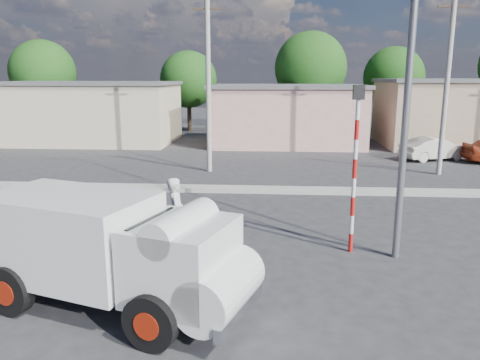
# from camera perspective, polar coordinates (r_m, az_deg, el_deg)

# --- Properties ---
(ground_plane) EXTENTS (120.00, 120.00, 0.00)m
(ground_plane) POSITION_cam_1_polar(r_m,az_deg,el_deg) (11.43, -1.82, -11.00)
(ground_plane) COLOR #2C2B2E
(ground_plane) RESTS_ON ground
(median) EXTENTS (40.00, 0.80, 0.16)m
(median) POSITION_cam_1_polar(r_m,az_deg,el_deg) (19.00, 0.63, -1.15)
(median) COLOR #99968E
(median) RESTS_ON ground
(truck) EXTENTS (5.81, 3.58, 2.26)m
(truck) POSITION_cam_1_polar(r_m,az_deg,el_deg) (9.53, -15.04, -8.23)
(truck) COLOR black
(truck) RESTS_ON ground
(bicycle) EXTENTS (1.80, 0.93, 0.90)m
(bicycle) POSITION_cam_1_polar(r_m,az_deg,el_deg) (12.03, -7.66, -7.57)
(bicycle) COLOR black
(bicycle) RESTS_ON ground
(cyclist) EXTENTS (0.56, 0.74, 1.83)m
(cyclist) POSITION_cam_1_polar(r_m,az_deg,el_deg) (11.88, -7.72, -5.47)
(cyclist) COLOR silver
(cyclist) RESTS_ON ground
(car_cream) EXTENTS (4.04, 2.62, 1.26)m
(car_cream) POSITION_cam_1_polar(r_m,az_deg,el_deg) (28.25, 22.58, 3.53)
(car_cream) COLOR beige
(car_cream) RESTS_ON ground
(traffic_pole) EXTENTS (0.28, 0.18, 4.36)m
(traffic_pole) POSITION_cam_1_polar(r_m,az_deg,el_deg) (12.27, 13.89, 2.92)
(traffic_pole) COLOR red
(traffic_pole) RESTS_ON ground
(streetlight) EXTENTS (2.34, 0.22, 9.00)m
(streetlight) POSITION_cam_1_polar(r_m,az_deg,el_deg) (12.03, 19.27, 13.75)
(streetlight) COLOR slate
(streetlight) RESTS_ON ground
(building_row) EXTENTS (37.80, 7.30, 4.44)m
(building_row) POSITION_cam_1_polar(r_m,az_deg,el_deg) (32.52, 4.09, 8.17)
(building_row) COLOR beige
(building_row) RESTS_ON ground
(tree_row) EXTENTS (51.24, 7.43, 8.42)m
(tree_row) POSITION_cam_1_polar(r_m,az_deg,el_deg) (39.48, 13.65, 12.72)
(tree_row) COLOR #38281E
(tree_row) RESTS_ON ground
(utility_poles) EXTENTS (35.40, 0.24, 8.00)m
(utility_poles) POSITION_cam_1_polar(r_m,az_deg,el_deg) (22.54, 9.72, 11.07)
(utility_poles) COLOR #99968E
(utility_poles) RESTS_ON ground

